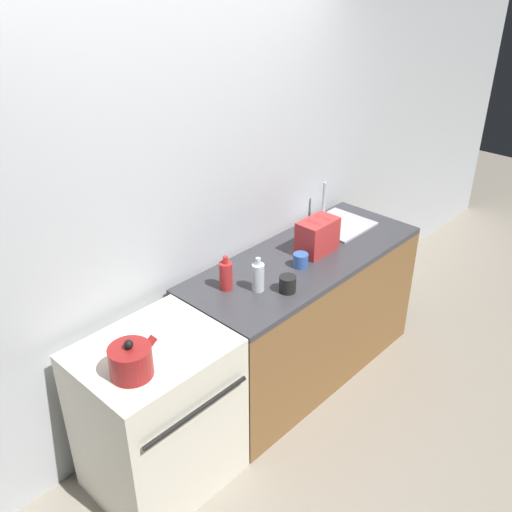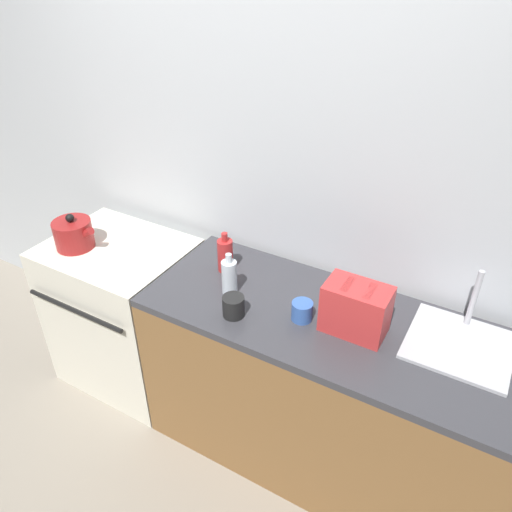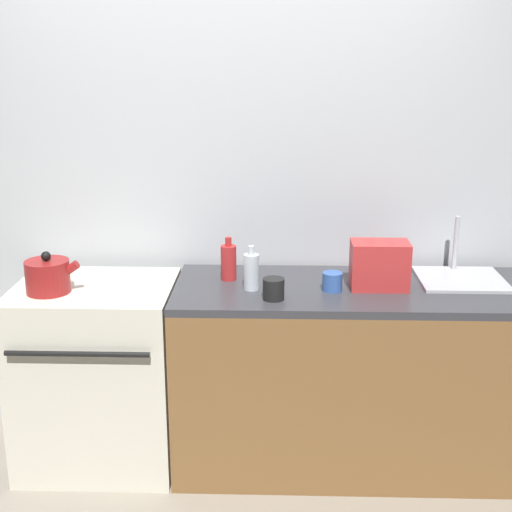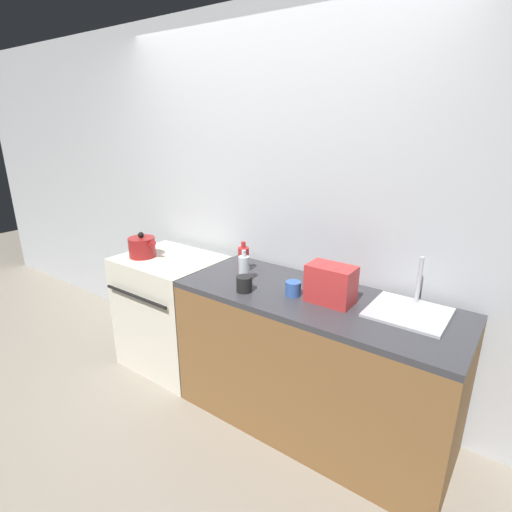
{
  "view_description": "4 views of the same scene",
  "coord_description": "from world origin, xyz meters",
  "px_view_note": "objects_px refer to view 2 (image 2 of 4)",
  "views": [
    {
      "loc": [
        -1.88,
        -1.58,
        2.63
      ],
      "look_at": [
        0.16,
        0.33,
        1.08
      ],
      "focal_mm": 40.0,
      "sensor_mm": 36.0,
      "label": 1
    },
    {
      "loc": [
        1.13,
        -1.25,
        2.29
      ],
      "look_at": [
        0.22,
        0.34,
        1.09
      ],
      "focal_mm": 35.0,
      "sensor_mm": 36.0,
      "label": 2
    },
    {
      "loc": [
        0.23,
        -2.81,
        1.96
      ],
      "look_at": [
        0.13,
        0.34,
        1.04
      ],
      "focal_mm": 50.0,
      "sensor_mm": 36.0,
      "label": 3
    },
    {
      "loc": [
        1.57,
        -1.6,
        1.88
      ],
      "look_at": [
        0.15,
        0.36,
        1.05
      ],
      "focal_mm": 28.0,
      "sensor_mm": 36.0,
      "label": 4
    }
  ],
  "objects_px": {
    "toaster": "(356,309)",
    "cup_blue": "(302,311)",
    "bottle_red": "(225,255)",
    "kettle": "(74,234)",
    "cup_black": "(233,306)",
    "bottle_clear": "(229,277)",
    "stove": "(126,311)"
  },
  "relations": [
    {
      "from": "kettle",
      "to": "toaster",
      "type": "bearing_deg",
      "value": 4.11
    },
    {
      "from": "toaster",
      "to": "kettle",
      "type": "bearing_deg",
      "value": -175.89
    },
    {
      "from": "toaster",
      "to": "cup_blue",
      "type": "xyz_separation_m",
      "value": [
        -0.22,
        -0.04,
        -0.07
      ]
    },
    {
      "from": "bottle_red",
      "to": "kettle",
      "type": "bearing_deg",
      "value": -165.24
    },
    {
      "from": "cup_blue",
      "to": "cup_black",
      "type": "height_order",
      "value": "cup_black"
    },
    {
      "from": "bottle_red",
      "to": "cup_black",
      "type": "distance_m",
      "value": 0.35
    },
    {
      "from": "cup_black",
      "to": "bottle_clear",
      "type": "bearing_deg",
      "value": 128.16
    },
    {
      "from": "bottle_red",
      "to": "cup_black",
      "type": "height_order",
      "value": "bottle_red"
    },
    {
      "from": "kettle",
      "to": "cup_black",
      "type": "xyz_separation_m",
      "value": [
        1.01,
        -0.06,
        -0.03
      ]
    },
    {
      "from": "stove",
      "to": "bottle_red",
      "type": "height_order",
      "value": "bottle_red"
    },
    {
      "from": "kettle",
      "to": "bottle_red",
      "type": "relative_size",
      "value": 1.2
    },
    {
      "from": "toaster",
      "to": "bottle_clear",
      "type": "distance_m",
      "value": 0.59
    },
    {
      "from": "toaster",
      "to": "bottle_clear",
      "type": "bearing_deg",
      "value": -176.26
    },
    {
      "from": "bottle_red",
      "to": "bottle_clear",
      "type": "relative_size",
      "value": 1.01
    },
    {
      "from": "stove",
      "to": "bottle_clear",
      "type": "bearing_deg",
      "value": -1.91
    },
    {
      "from": "stove",
      "to": "cup_blue",
      "type": "bearing_deg",
      "value": -1.61
    },
    {
      "from": "cup_black",
      "to": "kettle",
      "type": "bearing_deg",
      "value": 176.57
    },
    {
      "from": "stove",
      "to": "toaster",
      "type": "xyz_separation_m",
      "value": [
        1.32,
        0.01,
        0.55
      ]
    },
    {
      "from": "stove",
      "to": "cup_black",
      "type": "relative_size",
      "value": 9.36
    },
    {
      "from": "cup_blue",
      "to": "cup_black",
      "type": "distance_m",
      "value": 0.29
    },
    {
      "from": "bottle_red",
      "to": "bottle_clear",
      "type": "distance_m",
      "value": 0.18
    },
    {
      "from": "kettle",
      "to": "cup_blue",
      "type": "distance_m",
      "value": 1.28
    },
    {
      "from": "bottle_red",
      "to": "stove",
      "type": "bearing_deg",
      "value": -169.41
    },
    {
      "from": "kettle",
      "to": "cup_blue",
      "type": "height_order",
      "value": "kettle"
    },
    {
      "from": "cup_black",
      "to": "cup_blue",
      "type": "bearing_deg",
      "value": 24.89
    },
    {
      "from": "toaster",
      "to": "cup_black",
      "type": "distance_m",
      "value": 0.51
    },
    {
      "from": "toaster",
      "to": "bottle_clear",
      "type": "xyz_separation_m",
      "value": [
        -0.58,
        -0.04,
        -0.02
      ]
    },
    {
      "from": "stove",
      "to": "bottle_clear",
      "type": "height_order",
      "value": "bottle_clear"
    },
    {
      "from": "kettle",
      "to": "bottle_clear",
      "type": "distance_m",
      "value": 0.91
    },
    {
      "from": "stove",
      "to": "kettle",
      "type": "height_order",
      "value": "kettle"
    },
    {
      "from": "cup_blue",
      "to": "bottle_clear",
      "type": "bearing_deg",
      "value": 179.0
    },
    {
      "from": "toaster",
      "to": "stove",
      "type": "bearing_deg",
      "value": -179.41
    }
  ]
}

